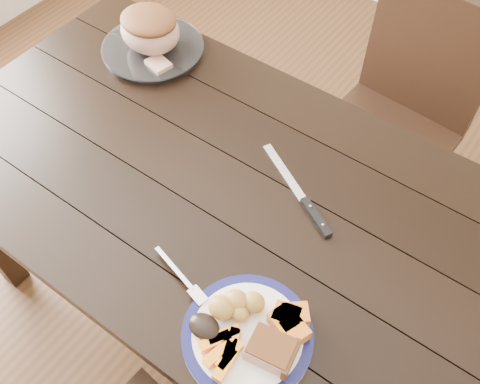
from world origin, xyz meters
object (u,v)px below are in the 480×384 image
Objects in this scene: fork at (183,279)px; carving_knife at (308,205)px; chair_far at (399,112)px; serving_platter at (153,50)px; roast_joint at (150,31)px; dining_table at (221,204)px; pork_slice at (271,350)px; dinner_plate at (247,336)px.

carving_knife is (0.11, 0.34, -0.01)m from fork.
serving_platter is (-0.68, -0.46, 0.23)m from chair_far.
serving_platter is 1.63× the size of roast_joint.
serving_platter is at bearing 0.00° from roast_joint.
dining_table is 17.66× the size of pork_slice.
roast_joint is (-0.68, -0.46, 0.30)m from chair_far.
chair_far is (0.19, 0.74, -0.13)m from dining_table.
dinner_plate is at bearing -35.92° from serving_platter.
chair_far is 5.26× the size of fork.
chair_far is at bearing 75.35° from dining_table.
chair_far is 4.93× the size of roast_joint.
roast_joint reaches higher than pork_slice.
dining_table is at bearing -30.19° from serving_platter.
chair_far reaches higher than dinner_plate.
chair_far is 3.02× the size of serving_platter.
chair_far is 0.85m from serving_platter.
dining_table is 0.31m from fork.
dinner_plate is 0.90× the size of serving_platter.
dining_table is 9.14× the size of fork.
chair_far is at bearing 99.19° from pork_slice.
serving_platter is at bearing 145.88° from pork_slice.
dinner_plate is 0.94× the size of carving_knife.
chair_far is 3.35× the size of dinner_plate.
fork reaches higher than serving_platter.
roast_joint reaches higher than serving_platter.
fork is (0.59, -0.55, 0.01)m from serving_platter.
roast_joint is at bearing 150.22° from fork.
chair_far is 3.17× the size of carving_knife.
dinner_plate is at bearing -50.06° from carving_knife.
pork_slice is (0.84, -0.57, 0.03)m from serving_platter.
serving_platter is 1.05× the size of carving_knife.
chair_far reaches higher than carving_knife.
dining_table is 0.58m from roast_joint.
fork reaches higher than dining_table.
serving_platter is (-0.78, 0.57, 0.00)m from dinner_plate.
chair_far is at bearing 95.84° from dinner_plate.
dining_table is 0.25m from carving_knife.
dining_table is 0.48m from pork_slice.
dinner_plate is (0.10, -1.02, 0.23)m from chair_far.
fork is 0.94× the size of roast_joint.
pork_slice is (0.17, -1.03, 0.27)m from chair_far.
pork_slice reaches higher than serving_platter.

